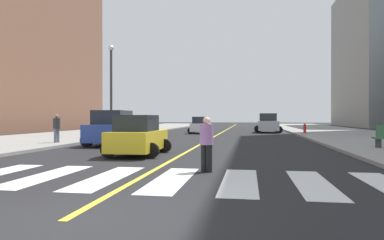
# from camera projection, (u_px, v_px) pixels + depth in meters

# --- Properties ---
(ground_plane) EXTENTS (220.00, 220.00, 0.00)m
(ground_plane) POSITION_uv_depth(u_px,v_px,m) (62.00, 222.00, 5.64)
(ground_plane) COLOR black
(sidewalk_kerb_west) EXTENTS (10.00, 120.00, 0.15)m
(sidewalk_kerb_west) POSITION_uv_depth(u_px,v_px,m) (50.00, 138.00, 27.33)
(sidewalk_kerb_west) COLOR gray
(sidewalk_kerb_west) RESTS_ON ground
(crosswalk_paint) EXTENTS (13.50, 4.00, 0.01)m
(crosswalk_paint) POSITION_uv_depth(u_px,v_px,m) (139.00, 178.00, 9.59)
(crosswalk_paint) COLOR silver
(crosswalk_paint) RESTS_ON ground
(lane_divider_paint) EXTENTS (0.16, 80.00, 0.01)m
(lane_divider_paint) POSITION_uv_depth(u_px,v_px,m) (226.00, 130.00, 45.14)
(lane_divider_paint) COLOR yellow
(lane_divider_paint) RESTS_ON ground
(car_silver_nearest) EXTENTS (2.92, 4.66, 2.08)m
(car_silver_nearest) POSITION_uv_depth(u_px,v_px,m) (268.00, 124.00, 38.37)
(car_silver_nearest) COLOR #B7B7BC
(car_silver_nearest) RESTS_ON ground
(car_yellow_second) EXTENTS (2.48, 3.95, 1.75)m
(car_yellow_second) POSITION_uv_depth(u_px,v_px,m) (138.00, 136.00, 15.58)
(car_yellow_second) COLOR gold
(car_yellow_second) RESTS_ON ground
(car_blue_third) EXTENTS (2.94, 4.65, 2.06)m
(car_blue_third) POSITION_uv_depth(u_px,v_px,m) (114.00, 129.00, 21.13)
(car_blue_third) COLOR #2D479E
(car_blue_third) RESTS_ON ground
(car_white_fourth) EXTENTS (2.42, 3.85, 1.71)m
(car_white_fourth) POSITION_uv_depth(u_px,v_px,m) (201.00, 126.00, 36.44)
(car_white_fourth) COLOR silver
(car_white_fourth) RESTS_ON ground
(pedestrian_crossing) EXTENTS (0.41, 0.41, 1.67)m
(pedestrian_crossing) POSITION_uv_depth(u_px,v_px,m) (207.00, 142.00, 10.75)
(pedestrian_crossing) COLOR black
(pedestrian_crossing) RESTS_ON ground
(pedestrian_walking_west) EXTENTS (0.42, 0.42, 1.68)m
(pedestrian_walking_west) POSITION_uv_depth(u_px,v_px,m) (57.00, 127.00, 21.24)
(pedestrian_walking_west) COLOR slate
(pedestrian_walking_west) RESTS_ON sidewalk_kerb_west
(fire_hydrant) EXTENTS (0.26, 0.26, 0.89)m
(fire_hydrant) POSITION_uv_depth(u_px,v_px,m) (305.00, 129.00, 33.93)
(fire_hydrant) COLOR red
(fire_hydrant) RESTS_ON sidewalk_kerb_east
(street_lamp) EXTENTS (0.44, 0.44, 7.38)m
(street_lamp) POSITION_uv_depth(u_px,v_px,m) (111.00, 82.00, 28.87)
(street_lamp) COLOR #38383D
(street_lamp) RESTS_ON sidewalk_kerb_west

